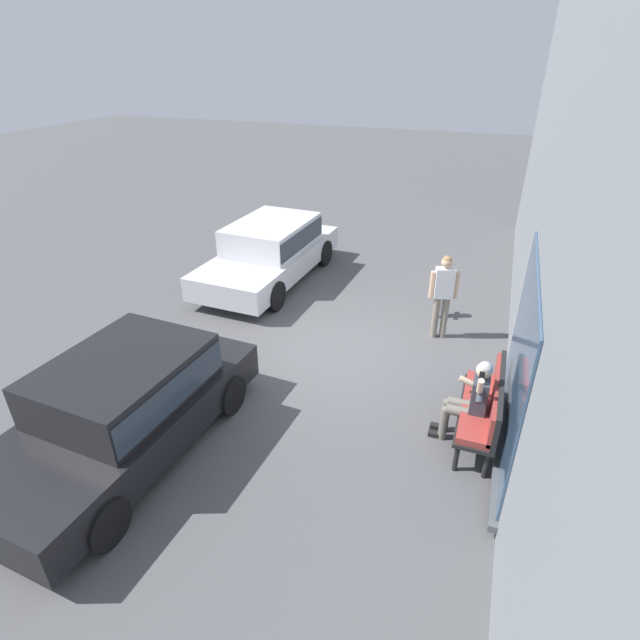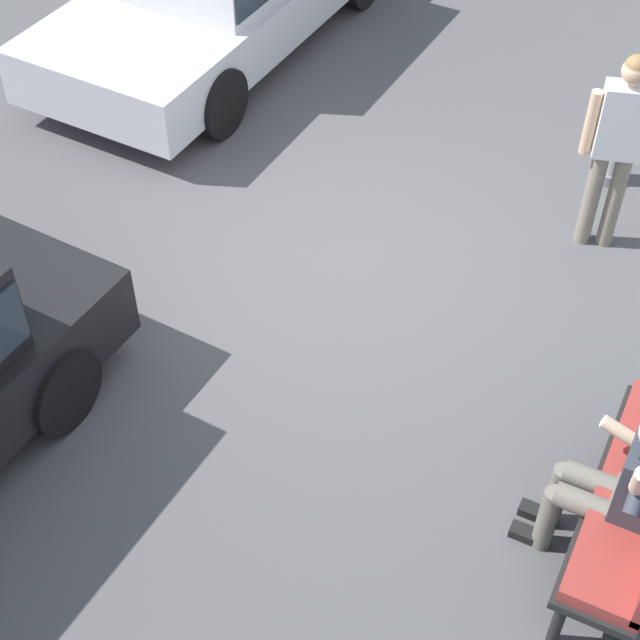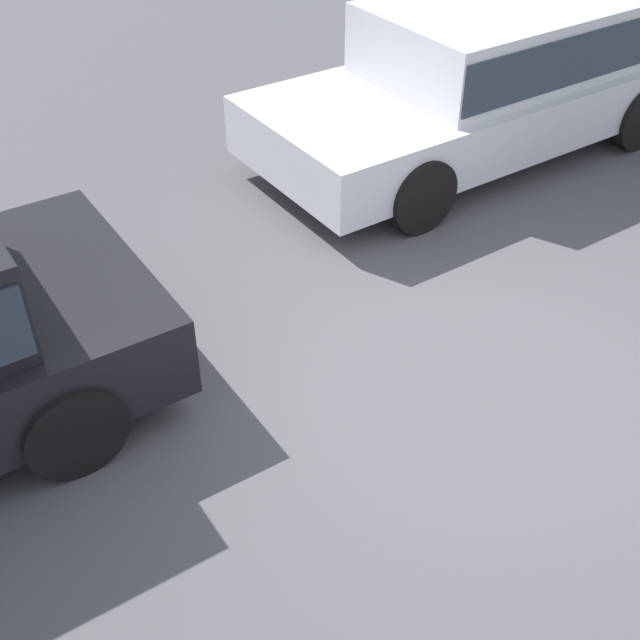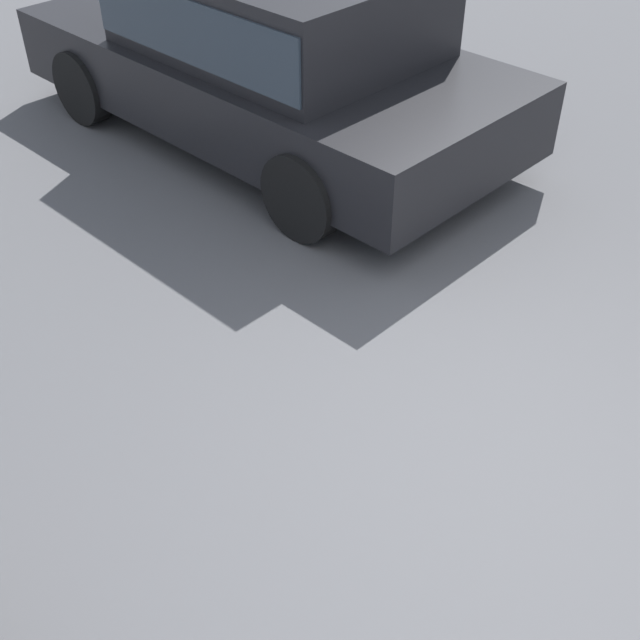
% 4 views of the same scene
% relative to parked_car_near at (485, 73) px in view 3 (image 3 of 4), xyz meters
% --- Properties ---
extents(ground_plane, '(60.00, 60.00, 0.00)m').
position_rel_parked_car_near_xyz_m(ground_plane, '(2.70, 2.51, -0.79)').
color(ground_plane, '#4C4C4F').
extents(parked_car_near, '(4.66, 2.12, 1.44)m').
position_rel_parked_car_near_xyz_m(parked_car_near, '(0.00, 0.00, 0.00)').
color(parked_car_near, silver).
rests_on(parked_car_near, ground_plane).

